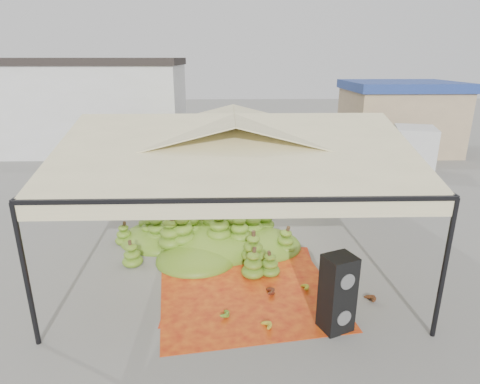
{
  "coord_description": "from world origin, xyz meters",
  "views": [
    {
      "loc": [
        -0.17,
        -10.75,
        5.43
      ],
      "look_at": [
        0.2,
        1.5,
        1.3
      ],
      "focal_mm": 30.0,
      "sensor_mm": 36.0,
      "label": 1
    }
  ],
  "objects_px": {
    "speaker_stack": "(337,293)",
    "truck_left": "(178,142)",
    "truck_right": "(367,143)",
    "vendor": "(278,185)",
    "banana_heap": "(212,225)"
  },
  "relations": [
    {
      "from": "speaker_stack",
      "to": "truck_left",
      "type": "xyz_separation_m",
      "value": [
        -4.72,
        12.96,
        0.51
      ]
    },
    {
      "from": "speaker_stack",
      "to": "truck_right",
      "type": "distance_m",
      "value": 13.15
    },
    {
      "from": "vendor",
      "to": "truck_left",
      "type": "relative_size",
      "value": 0.24
    },
    {
      "from": "banana_heap",
      "to": "truck_right",
      "type": "height_order",
      "value": "truck_right"
    },
    {
      "from": "speaker_stack",
      "to": "vendor",
      "type": "height_order",
      "value": "speaker_stack"
    },
    {
      "from": "banana_heap",
      "to": "speaker_stack",
      "type": "xyz_separation_m",
      "value": [
        2.71,
        -4.12,
        0.22
      ]
    },
    {
      "from": "truck_left",
      "to": "banana_heap",
      "type": "bearing_deg",
      "value": -85.11
    },
    {
      "from": "vendor",
      "to": "truck_right",
      "type": "height_order",
      "value": "truck_right"
    },
    {
      "from": "truck_left",
      "to": "truck_right",
      "type": "height_order",
      "value": "truck_right"
    },
    {
      "from": "banana_heap",
      "to": "truck_left",
      "type": "bearing_deg",
      "value": 102.83
    },
    {
      "from": "vendor",
      "to": "truck_right",
      "type": "xyz_separation_m",
      "value": [
        4.98,
        4.83,
        0.61
      ]
    },
    {
      "from": "banana_heap",
      "to": "vendor",
      "type": "relative_size",
      "value": 3.62
    },
    {
      "from": "truck_right",
      "to": "vendor",
      "type": "bearing_deg",
      "value": -118.87
    },
    {
      "from": "speaker_stack",
      "to": "truck_left",
      "type": "height_order",
      "value": "truck_left"
    },
    {
      "from": "truck_left",
      "to": "speaker_stack",
      "type": "bearing_deg",
      "value": -77.91
    }
  ]
}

